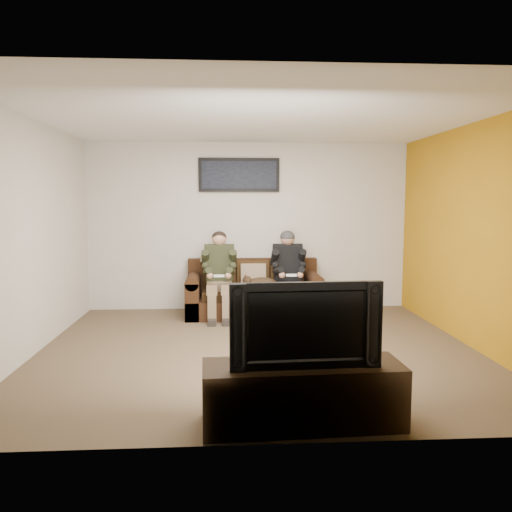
{
  "coord_description": "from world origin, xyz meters",
  "views": [
    {
      "loc": [
        -0.37,
        -5.57,
        1.7
      ],
      "look_at": [
        0.05,
        1.2,
        0.95
      ],
      "focal_mm": 35.0,
      "sensor_mm": 36.0,
      "label": 1
    }
  ],
  "objects": [
    {
      "name": "accent_wall_right",
      "position": [
        2.49,
        0.0,
        1.3
      ],
      "size": [
        0.0,
        4.5,
        4.5
      ],
      "primitive_type": "plane",
      "rotation": [
        1.57,
        0.0,
        -1.57
      ],
      "color": "#B57D12",
      "rests_on": "ground"
    },
    {
      "name": "wall_left",
      "position": [
        -2.5,
        0.0,
        1.3
      ],
      "size": [
        0.0,
        4.5,
        4.5
      ],
      "primitive_type": "plane",
      "rotation": [
        1.57,
        0.0,
        1.57
      ],
      "color": "beige",
      "rests_on": "ground"
    },
    {
      "name": "person_right",
      "position": [
        0.56,
        1.66,
        0.7
      ],
      "size": [
        0.51,
        0.86,
        1.26
      ],
      "color": "black",
      "rests_on": "sofa"
    },
    {
      "name": "cat",
      "position": [
        0.14,
        1.63,
        0.5
      ],
      "size": [
        0.66,
        0.26,
        0.24
      ],
      "color": "#45301B",
      "rests_on": "sofa"
    },
    {
      "name": "television",
      "position": [
        0.21,
        -1.95,
        0.8
      ],
      "size": [
        1.13,
        0.2,
        0.65
      ],
      "primitive_type": "imported",
      "rotation": [
        0.0,
        0.0,
        0.04
      ],
      "color": "black",
      "rests_on": "tv_stand"
    },
    {
      "name": "wall_back",
      "position": [
        0.0,
        2.25,
        1.3
      ],
      "size": [
        5.0,
        0.0,
        5.0
      ],
      "primitive_type": "plane",
      "rotation": [
        1.57,
        0.0,
        0.0
      ],
      "color": "beige",
      "rests_on": "ground"
    },
    {
      "name": "floor",
      "position": [
        0.0,
        0.0,
        0.0
      ],
      "size": [
        5.0,
        5.0,
        0.0
      ],
      "primitive_type": "plane",
      "color": "brown",
      "rests_on": "ground"
    },
    {
      "name": "sofa",
      "position": [
        0.05,
        1.82,
        0.31
      ],
      "size": [
        1.99,
        0.86,
        0.81
      ],
      "color": "#321C0F",
      "rests_on": "ground"
    },
    {
      "name": "person_left",
      "position": [
        -0.46,
        1.66,
        0.69
      ],
      "size": [
        0.51,
        0.87,
        1.25
      ],
      "color": "#846D52",
      "rests_on": "sofa"
    },
    {
      "name": "wall_front",
      "position": [
        0.0,
        -2.25,
        1.3
      ],
      "size": [
        5.0,
        0.0,
        5.0
      ],
      "primitive_type": "plane",
      "rotation": [
        -1.57,
        0.0,
        0.0
      ],
      "color": "beige",
      "rests_on": "ground"
    },
    {
      "name": "throw_blanket",
      "position": [
        -0.55,
        2.07,
        0.81
      ],
      "size": [
        0.41,
        0.2,
        0.07
      ],
      "primitive_type": "cube",
      "color": "beige",
      "rests_on": "sofa"
    },
    {
      "name": "wall_right",
      "position": [
        2.5,
        0.0,
        1.3
      ],
      "size": [
        0.0,
        4.5,
        4.5
      ],
      "primitive_type": "plane",
      "rotation": [
        1.57,
        0.0,
        -1.57
      ],
      "color": "beige",
      "rests_on": "ground"
    },
    {
      "name": "throw_pillow",
      "position": [
        0.05,
        1.86,
        0.58
      ],
      "size": [
        0.38,
        0.18,
        0.38
      ],
      "primitive_type": "cube",
      "rotation": [
        -0.21,
        0.0,
        0.0
      ],
      "color": "#887359",
      "rests_on": "sofa"
    },
    {
      "name": "tv_stand",
      "position": [
        0.21,
        -1.95,
        0.24
      ],
      "size": [
        1.53,
        0.55,
        0.48
      ],
      "primitive_type": "cube",
      "rotation": [
        0.0,
        0.0,
        0.04
      ],
      "color": "#302010",
      "rests_on": "ground"
    },
    {
      "name": "framed_poster",
      "position": [
        -0.15,
        2.22,
        2.1
      ],
      "size": [
        1.25,
        0.05,
        0.52
      ],
      "color": "black",
      "rests_on": "wall_back"
    },
    {
      "name": "ceiling",
      "position": [
        0.0,
        0.0,
        2.6
      ],
      "size": [
        5.0,
        5.0,
        0.0
      ],
      "primitive_type": "plane",
      "rotation": [
        3.14,
        0.0,
        0.0
      ],
      "color": "silver",
      "rests_on": "ground"
    }
  ]
}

